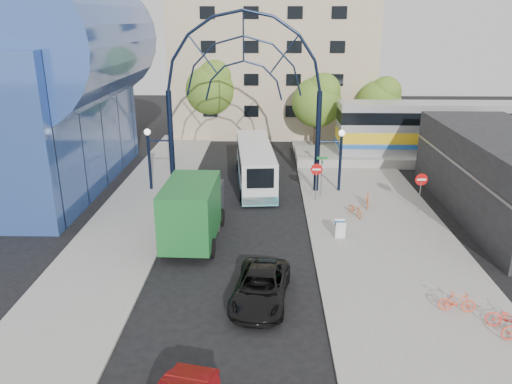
{
  "coord_description": "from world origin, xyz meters",
  "views": [
    {
      "loc": [
        1.61,
        -19.16,
        11.51
      ],
      "look_at": [
        1.0,
        6.0,
        2.73
      ],
      "focal_mm": 35.0,
      "sensor_mm": 36.0,
      "label": 1
    }
  ],
  "objects_px": {
    "stop_sign": "(316,173)",
    "bike_near_a": "(355,209)",
    "sandwich_board": "(340,227)",
    "bike_far_b": "(457,302)",
    "tree_north_c": "(380,100)",
    "bike_near_b": "(368,200)",
    "street_name_sign": "(322,168)",
    "tree_north_a": "(318,100)",
    "tree_north_b": "(212,86)",
    "black_suv": "(261,287)",
    "gateway_arch": "(244,66)",
    "green_truck": "(194,209)",
    "train_car": "(490,128)",
    "city_bus": "(255,164)",
    "bike_far_c": "(511,319)",
    "do_not_enter_sign": "(421,183)"
  },
  "relations": [
    {
      "from": "tree_north_a",
      "to": "tree_north_b",
      "type": "relative_size",
      "value": 0.88
    },
    {
      "from": "stop_sign",
      "to": "black_suv",
      "type": "distance_m",
      "value": 12.98
    },
    {
      "from": "tree_north_a",
      "to": "sandwich_board",
      "type": "bearing_deg",
      "value": -91.5
    },
    {
      "from": "stop_sign",
      "to": "sandwich_board",
      "type": "distance_m",
      "value": 6.2
    },
    {
      "from": "green_truck",
      "to": "bike_near_b",
      "type": "relative_size",
      "value": 4.63
    },
    {
      "from": "city_bus",
      "to": "bike_near_b",
      "type": "xyz_separation_m",
      "value": [
        7.32,
        -4.84,
        -0.94
      ]
    },
    {
      "from": "bike_near_a",
      "to": "bike_far_b",
      "type": "bearing_deg",
      "value": -98.51
    },
    {
      "from": "train_car",
      "to": "bike_far_b",
      "type": "bearing_deg",
      "value": -114.52
    },
    {
      "from": "bike_near_b",
      "to": "tree_north_a",
      "type": "bearing_deg",
      "value": 107.36
    },
    {
      "from": "tree_north_a",
      "to": "city_bus",
      "type": "relative_size",
      "value": 0.65
    },
    {
      "from": "city_bus",
      "to": "bike_far_b",
      "type": "distance_m",
      "value": 19.06
    },
    {
      "from": "gateway_arch",
      "to": "bike_far_b",
      "type": "height_order",
      "value": "gateway_arch"
    },
    {
      "from": "tree_north_b",
      "to": "sandwich_board",
      "type": "bearing_deg",
      "value": -68.41
    },
    {
      "from": "train_car",
      "to": "bike_near_b",
      "type": "distance_m",
      "value": 16.53
    },
    {
      "from": "tree_north_b",
      "to": "city_bus",
      "type": "relative_size",
      "value": 0.75
    },
    {
      "from": "tree_north_a",
      "to": "bike_far_b",
      "type": "xyz_separation_m",
      "value": [
        3.28,
        -27.16,
        -4.04
      ]
    },
    {
      "from": "do_not_enter_sign",
      "to": "bike_far_c",
      "type": "height_order",
      "value": "do_not_enter_sign"
    },
    {
      "from": "tree_north_b",
      "to": "bike_near_b",
      "type": "xyz_separation_m",
      "value": [
        11.89,
        -19.06,
        -4.69
      ]
    },
    {
      "from": "bike_near_a",
      "to": "bike_near_b",
      "type": "xyz_separation_m",
      "value": [
        1.04,
        1.61,
        0.06
      ]
    },
    {
      "from": "bike_near_a",
      "to": "bike_near_b",
      "type": "relative_size",
      "value": 1.0
    },
    {
      "from": "stop_sign",
      "to": "do_not_enter_sign",
      "type": "xyz_separation_m",
      "value": [
        6.2,
        -2.0,
        -0.02
      ]
    },
    {
      "from": "tree_north_a",
      "to": "gateway_arch",
      "type": "bearing_deg",
      "value": -117.17
    },
    {
      "from": "tree_north_a",
      "to": "tree_north_b",
      "type": "bearing_deg",
      "value": 158.2
    },
    {
      "from": "city_bus",
      "to": "green_truck",
      "type": "xyz_separation_m",
      "value": [
        -3.05,
        -9.82,
        0.24
      ]
    },
    {
      "from": "stop_sign",
      "to": "bike_near_a",
      "type": "xyz_separation_m",
      "value": [
        2.18,
        -2.75,
        -1.47
      ]
    },
    {
      "from": "gateway_arch",
      "to": "street_name_sign",
      "type": "relative_size",
      "value": 4.87
    },
    {
      "from": "do_not_enter_sign",
      "to": "tree_north_a",
      "type": "relative_size",
      "value": 0.35
    },
    {
      "from": "city_bus",
      "to": "bike_far_c",
      "type": "bearing_deg",
      "value": -65.48
    },
    {
      "from": "tree_north_b",
      "to": "black_suv",
      "type": "xyz_separation_m",
      "value": [
        5.23,
        -30.37,
        -4.6
      ]
    },
    {
      "from": "street_name_sign",
      "to": "bike_far_b",
      "type": "xyz_separation_m",
      "value": [
        4.2,
        -13.83,
        -1.56
      ]
    },
    {
      "from": "gateway_arch",
      "to": "tree_north_b",
      "type": "height_order",
      "value": "gateway_arch"
    },
    {
      "from": "green_truck",
      "to": "tree_north_a",
      "type": "bearing_deg",
      "value": 68.75
    },
    {
      "from": "street_name_sign",
      "to": "bike_near_b",
      "type": "height_order",
      "value": "street_name_sign"
    },
    {
      "from": "tree_north_c",
      "to": "bike_near_a",
      "type": "height_order",
      "value": "tree_north_c"
    },
    {
      "from": "street_name_sign",
      "to": "green_truck",
      "type": "relative_size",
      "value": 0.4
    },
    {
      "from": "sandwich_board",
      "to": "bike_far_b",
      "type": "height_order",
      "value": "sandwich_board"
    },
    {
      "from": "green_truck",
      "to": "bike_far_b",
      "type": "height_order",
      "value": "green_truck"
    },
    {
      "from": "gateway_arch",
      "to": "train_car",
      "type": "height_order",
      "value": "gateway_arch"
    },
    {
      "from": "stop_sign",
      "to": "bike_far_c",
      "type": "height_order",
      "value": "stop_sign"
    },
    {
      "from": "do_not_enter_sign",
      "to": "bike_near_a",
      "type": "bearing_deg",
      "value": -169.47
    },
    {
      "from": "stop_sign",
      "to": "bike_far_b",
      "type": "relative_size",
      "value": 1.67
    },
    {
      "from": "street_name_sign",
      "to": "tree_north_a",
      "type": "relative_size",
      "value": 0.4
    },
    {
      "from": "gateway_arch",
      "to": "city_bus",
      "type": "height_order",
      "value": "gateway_arch"
    },
    {
      "from": "stop_sign",
      "to": "tree_north_c",
      "type": "distance_m",
      "value": 17.68
    },
    {
      "from": "bike_far_b",
      "to": "bike_near_a",
      "type": "bearing_deg",
      "value": 20.57
    },
    {
      "from": "sandwich_board",
      "to": "black_suv",
      "type": "height_order",
      "value": "black_suv"
    },
    {
      "from": "city_bus",
      "to": "bike_far_c",
      "type": "xyz_separation_m",
      "value": [
        10.33,
        -18.14,
        -0.92
      ]
    },
    {
      "from": "tree_north_c",
      "to": "bike_near_b",
      "type": "distance_m",
      "value": 17.94
    },
    {
      "from": "tree_north_b",
      "to": "stop_sign",
      "type": "bearing_deg",
      "value": -64.17
    },
    {
      "from": "bike_near_b",
      "to": "bike_far_c",
      "type": "xyz_separation_m",
      "value": [
        3.01,
        -13.3,
        0.02
      ]
    }
  ]
}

